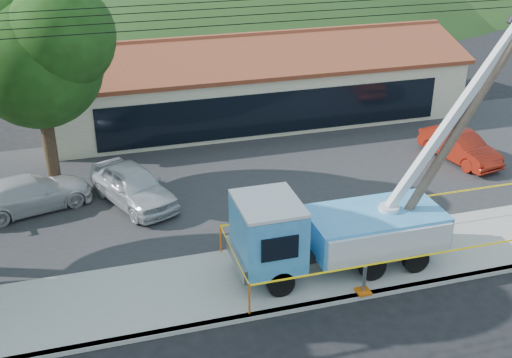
{
  "coord_description": "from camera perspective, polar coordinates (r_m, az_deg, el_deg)",
  "views": [
    {
      "loc": [
        -5.72,
        -13.39,
        12.61
      ],
      "look_at": [
        -0.29,
        5.0,
        3.35
      ],
      "focal_mm": 45.0,
      "sensor_mm": 36.0,
      "label": 1
    }
  ],
  "objects": [
    {
      "name": "car_red",
      "position": [
        32.2,
        17.49,
        1.45
      ],
      "size": [
        2.32,
        4.52,
        1.42
      ],
      "primitive_type": "imported",
      "rotation": [
        0.0,
        0.0,
        0.2
      ],
      "color": "#9D1F0F",
      "rests_on": "ground"
    },
    {
      "name": "utility_truck",
      "position": [
        21.89,
        7.0,
        -4.24
      ],
      "size": [
        10.5,
        3.9,
        9.43
      ],
      "color": "black",
      "rests_on": "ground"
    },
    {
      "name": "caution_tape",
      "position": [
        23.57,
        13.34,
        -4.58
      ],
      "size": [
        12.91,
        3.83,
        1.11
      ],
      "color": "#DE5D0C",
      "rests_on": "ground"
    },
    {
      "name": "ground",
      "position": [
        19.26,
        5.23,
        -15.26
      ],
      "size": [
        120.0,
        120.0,
        0.0
      ],
      "primitive_type": "plane",
      "color": "black",
      "rests_on": "ground"
    },
    {
      "name": "sidewalk",
      "position": [
        22.19,
        1.46,
        -8.64
      ],
      "size": [
        60.0,
        4.0,
        0.15
      ],
      "primitive_type": "cube",
      "color": "#9B9891",
      "rests_on": "ground"
    },
    {
      "name": "leaning_pole",
      "position": [
        22.4,
        18.11,
        5.15
      ],
      "size": [
        5.3,
        1.81,
        9.34
      ],
      "color": "brown",
      "rests_on": "ground"
    },
    {
      "name": "strip_mall",
      "position": [
        36.38,
        -0.21,
        8.61
      ],
      "size": [
        22.5,
        8.53,
        4.67
      ],
      "color": "#BEBA97",
      "rests_on": "ground"
    },
    {
      "name": "tree_lot",
      "position": [
        27.19,
        -19.02,
        10.77
      ],
      "size": [
        6.3,
        5.6,
        8.94
      ],
      "color": "#332316",
      "rests_on": "ground"
    },
    {
      "name": "parking_lot",
      "position": [
        28.9,
        -3.38,
        -0.04
      ],
      "size": [
        60.0,
        12.0,
        0.1
      ],
      "primitive_type": "cube",
      "color": "#28282B",
      "rests_on": "ground"
    },
    {
      "name": "car_silver",
      "position": [
        27.24,
        -10.7,
        -2.3
      ],
      "size": [
        3.63,
        5.14,
        1.63
      ],
      "primitive_type": "imported",
      "rotation": [
        0.0,
        0.0,
        0.4
      ],
      "color": "silver",
      "rests_on": "ground"
    },
    {
      "name": "curb",
      "position": [
        20.73,
        3.1,
        -11.48
      ],
      "size": [
        60.0,
        0.25,
        0.15
      ],
      "primitive_type": "cube",
      "color": "#9B9891",
      "rests_on": "ground"
    },
    {
      "name": "car_white",
      "position": [
        27.86,
        -19.2,
        -2.71
      ],
      "size": [
        5.27,
        3.26,
        1.43
      ],
      "primitive_type": "imported",
      "rotation": [
        0.0,
        0.0,
        1.85
      ],
      "color": "silver",
      "rests_on": "ground"
    },
    {
      "name": "hill_center",
      "position": [
        71.3,
        -3.58,
        15.53
      ],
      "size": [
        89.6,
        64.0,
        32.0
      ],
      "primitive_type": "ellipsoid",
      "color": "#1B3714",
      "rests_on": "ground"
    }
  ]
}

